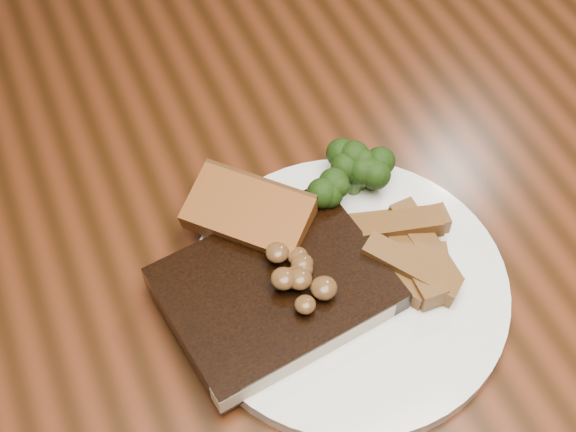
# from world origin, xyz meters

# --- Properties ---
(dining_table) EXTENTS (1.60, 0.90, 0.75)m
(dining_table) POSITION_xyz_m (0.00, 0.00, 0.66)
(dining_table) COLOR #4D210F
(dining_table) RESTS_ON ground
(chair_far) EXTENTS (0.49, 0.49, 0.82)m
(chair_far) POSITION_xyz_m (-0.17, 0.73, 0.45)
(chair_far) COLOR black
(chair_far) RESTS_ON ground
(plate) EXTENTS (0.32, 0.32, 0.01)m
(plate) POSITION_xyz_m (0.00, -0.07, 0.76)
(plate) COLOR white
(plate) RESTS_ON dining_table
(steak) EXTENTS (0.19, 0.15, 0.03)m
(steak) POSITION_xyz_m (-0.06, -0.06, 0.77)
(steak) COLOR black
(steak) RESTS_ON plate
(steak_bone) EXTENTS (0.16, 0.04, 0.02)m
(steak_bone) POSITION_xyz_m (-0.06, -0.12, 0.77)
(steak_bone) COLOR beige
(steak_bone) RESTS_ON plate
(mushroom_pile) EXTENTS (0.06, 0.06, 0.03)m
(mushroom_pile) POSITION_xyz_m (-0.05, -0.07, 0.80)
(mushroom_pile) COLOR brown
(mushroom_pile) RESTS_ON steak
(garlic_bread) EXTENTS (0.11, 0.11, 0.02)m
(garlic_bread) POSITION_xyz_m (-0.05, 0.00, 0.77)
(garlic_bread) COLOR #934B1A
(garlic_bread) RESTS_ON plate
(potato_wedges) EXTENTS (0.11, 0.11, 0.02)m
(potato_wedges) POSITION_xyz_m (0.06, -0.06, 0.77)
(potato_wedges) COLOR brown
(potato_wedges) RESTS_ON plate
(broccoli_cluster) EXTENTS (0.07, 0.07, 0.04)m
(broccoli_cluster) POSITION_xyz_m (0.05, 0.00, 0.78)
(broccoli_cluster) COLOR #1B350C
(broccoli_cluster) RESTS_ON plate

